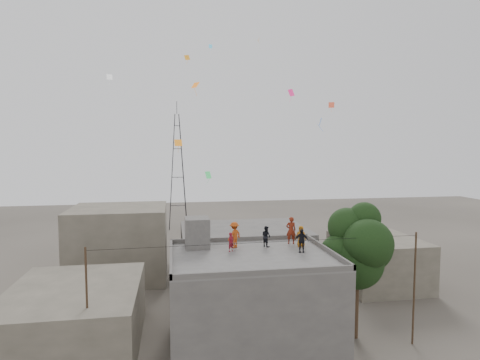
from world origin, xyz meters
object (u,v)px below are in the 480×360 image
object	(u,v)px
tree	(358,248)
person_red_adult	(291,230)
stair_head_box	(197,233)
transmission_tower	(178,171)
person_dark_adult	(301,241)

from	to	relation	value
tree	person_red_adult	xyz separation A→B (m)	(-4.08, 1.91, 0.94)
person_red_adult	stair_head_box	bearing A→B (deg)	6.01
tree	transmission_tower	size ratio (longest dim) A/B	0.45
person_red_adult	person_dark_adult	xyz separation A→B (m)	(-0.01, -2.32, -0.19)
stair_head_box	person_red_adult	world-z (taller)	stair_head_box
transmission_tower	person_dark_adult	world-z (taller)	transmission_tower
stair_head_box	tree	world-z (taller)	tree
transmission_tower	person_dark_adult	distance (m)	40.53
person_red_adult	tree	bearing A→B (deg)	161.84
stair_head_box	person_dark_adult	distance (m)	6.92
person_red_adult	transmission_tower	bearing A→B (deg)	-72.13
stair_head_box	tree	bearing A→B (deg)	-10.74
stair_head_box	person_red_adult	xyz separation A→B (m)	(6.48, -0.10, -0.05)
stair_head_box	tree	size ratio (longest dim) A/B	0.22
tree	person_red_adult	world-z (taller)	tree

